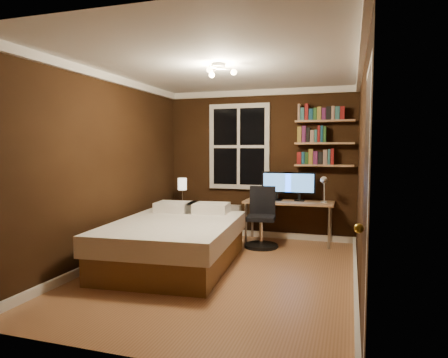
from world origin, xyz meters
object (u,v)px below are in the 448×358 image
(bed, at_px, (175,242))
(desk_lamp, at_px, (324,189))
(bedside_lamp, at_px, (182,191))
(monitor_left, at_px, (277,186))
(nightstand, at_px, (183,220))
(radiator, at_px, (230,220))
(monitor_right, at_px, (300,187))
(desk, at_px, (289,205))
(office_chair, at_px, (261,225))

(bed, distance_m, desk_lamp, 2.46)
(bedside_lamp, height_order, monitor_left, monitor_left)
(nightstand, distance_m, monitor_left, 1.72)
(radiator, height_order, monitor_right, monitor_right)
(monitor_left, relative_size, desk_lamp, 1.15)
(desk, bearing_deg, bed, -126.04)
(office_chair, bearing_deg, nightstand, 164.27)
(desk_lamp, bearing_deg, office_chair, -161.20)
(nightstand, relative_size, desk_lamp, 1.32)
(monitor_left, bearing_deg, office_chair, -107.98)
(monitor_right, distance_m, desk_lamp, 0.43)
(desk_lamp, bearing_deg, radiator, 170.05)
(desk, bearing_deg, desk_lamp, -9.85)
(radiator, distance_m, desk, 1.11)
(bed, height_order, monitor_left, monitor_left)
(nightstand, height_order, desk_lamp, desk_lamp)
(bed, xyz_separation_m, radiator, (0.19, 1.87, -0.03))
(monitor_left, relative_size, office_chair, 0.54)
(desk_lamp, bearing_deg, monitor_left, 167.48)
(monitor_right, bearing_deg, office_chair, -137.27)
(radiator, xyz_separation_m, monitor_left, (0.84, -0.11, 0.64))
(desk, distance_m, monitor_left, 0.36)
(bed, distance_m, radiator, 1.88)
(radiator, xyz_separation_m, office_chair, (0.68, -0.59, 0.07))
(bedside_lamp, relative_size, monitor_left, 0.86)
(monitor_right, xyz_separation_m, desk_lamp, (0.39, -0.17, -0.01))
(nightstand, bearing_deg, bed, -74.46)
(nightstand, height_order, bedside_lamp, bedside_lamp)
(nightstand, relative_size, radiator, 1.07)
(monitor_right, relative_size, desk_lamp, 1.15)
(bedside_lamp, distance_m, desk, 1.80)
(radiator, xyz_separation_m, monitor_right, (1.20, -0.11, 0.64))
(desk_lamp, xyz_separation_m, office_chair, (-0.91, -0.31, -0.55))
(bed, xyz_separation_m, desk_lamp, (1.78, 1.59, 0.59))
(bed, relative_size, bedside_lamp, 5.13)
(monitor_left, relative_size, monitor_right, 1.00)
(bedside_lamp, height_order, monitor_right, monitor_right)
(desk, height_order, desk_lamp, desk_lamp)
(bed, distance_m, nightstand, 1.62)
(monitor_left, bearing_deg, bed, -120.35)
(desk_lamp, bearing_deg, desk, 170.15)
(monitor_right, relative_size, office_chair, 0.54)
(bed, bearing_deg, nightstand, 105.10)
(desk, height_order, monitor_right, monitor_right)
(bedside_lamp, relative_size, desk_lamp, 0.99)
(bed, xyz_separation_m, desk, (1.23, 1.69, 0.31))
(bedside_lamp, xyz_separation_m, radiator, (0.74, 0.35, -0.53))
(desk, bearing_deg, nightstand, -174.68)
(bedside_lamp, xyz_separation_m, monitor_right, (1.94, 0.24, 0.11))
(nightstand, height_order, desk, desk)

